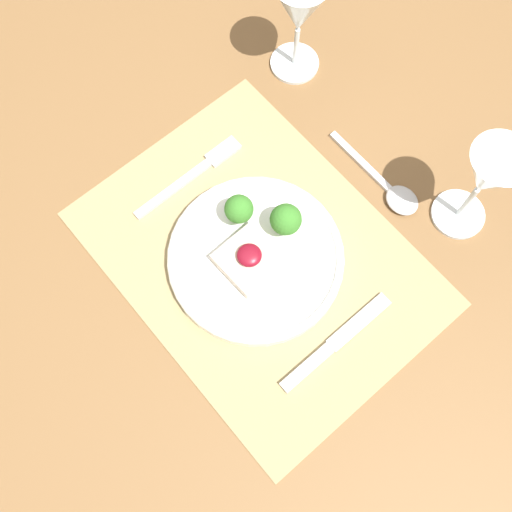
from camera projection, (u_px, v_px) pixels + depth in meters
name	position (u px, v px, depth m)	size (l,w,h in m)	color
ground_plane	(258.00, 355.00, 1.58)	(8.00, 8.00, 0.00)	#4C4742
dining_table	(259.00, 275.00, 0.92)	(1.43, 1.25, 0.77)	brown
placemat	(259.00, 258.00, 0.85)	(0.48, 0.36, 0.00)	#9E895B
dinner_plate	(256.00, 255.00, 0.83)	(0.25, 0.25, 0.07)	white
fork	(195.00, 172.00, 0.89)	(0.02, 0.19, 0.01)	silver
knife	(329.00, 348.00, 0.80)	(0.02, 0.19, 0.01)	silver
spoon	(393.00, 192.00, 0.87)	(0.17, 0.04, 0.01)	silver
wine_glass_near	(487.00, 178.00, 0.76)	(0.08, 0.08, 0.17)	white
wine_glass_far	(299.00, 12.00, 0.85)	(0.08, 0.08, 0.17)	white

